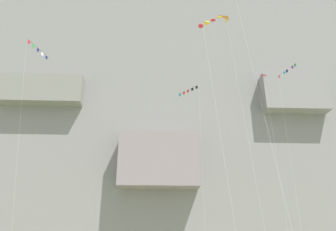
{
  "coord_description": "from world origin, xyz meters",
  "views": [
    {
      "loc": [
        -0.83,
        -6.45,
        2.88
      ],
      "look_at": [
        0.45,
        22.98,
        15.7
      ],
      "focal_mm": 35.54,
      "sensor_mm": 36.0,
      "label": 1
    }
  ],
  "objects_px": {
    "kite_delta_mid_center": "(267,92)",
    "kite_banner_mid_right": "(36,62)",
    "kite_delta_near_cliff": "(230,26)",
    "kite_windsock_low_center": "(207,24)",
    "kite_banner_mid_left": "(288,84)",
    "kite_banner_low_left": "(190,104)"
  },
  "relations": [
    {
      "from": "kite_banner_low_left",
      "to": "kite_delta_near_cliff",
      "type": "relative_size",
      "value": 0.82
    },
    {
      "from": "kite_banner_mid_right",
      "to": "kite_banner_low_left",
      "type": "bearing_deg",
      "value": 14.9
    },
    {
      "from": "kite_banner_mid_left",
      "to": "kite_banner_low_left",
      "type": "relative_size",
      "value": 1.06
    },
    {
      "from": "kite_windsock_low_center",
      "to": "kite_delta_mid_center",
      "type": "height_order",
      "value": "kite_delta_mid_center"
    },
    {
      "from": "kite_banner_low_left",
      "to": "kite_delta_near_cliff",
      "type": "distance_m",
      "value": 12.53
    },
    {
      "from": "kite_delta_mid_center",
      "to": "kite_banner_low_left",
      "type": "bearing_deg",
      "value": -177.27
    },
    {
      "from": "kite_banner_low_left",
      "to": "kite_banner_mid_right",
      "type": "distance_m",
      "value": 22.55
    },
    {
      "from": "kite_banner_mid_right",
      "to": "kite_delta_mid_center",
      "type": "bearing_deg",
      "value": 10.6
    },
    {
      "from": "kite_banner_mid_left",
      "to": "kite_banner_low_left",
      "type": "bearing_deg",
      "value": 166.16
    },
    {
      "from": "kite_windsock_low_center",
      "to": "kite_delta_mid_center",
      "type": "bearing_deg",
      "value": 52.09
    },
    {
      "from": "kite_banner_low_left",
      "to": "kite_delta_near_cliff",
      "type": "height_order",
      "value": "kite_delta_near_cliff"
    },
    {
      "from": "kite_windsock_low_center",
      "to": "kite_banner_low_left",
      "type": "xyz_separation_m",
      "value": [
        -0.46,
        14.52,
        -3.15
      ]
    },
    {
      "from": "kite_banner_mid_right",
      "to": "kite_delta_near_cliff",
      "type": "xyz_separation_m",
      "value": [
        26.19,
        -3.32,
        4.31
      ]
    },
    {
      "from": "kite_delta_mid_center",
      "to": "kite_delta_near_cliff",
      "type": "bearing_deg",
      "value": -128.34
    },
    {
      "from": "kite_windsock_low_center",
      "to": "kite_banner_mid_right",
      "type": "height_order",
      "value": "kite_banner_mid_right"
    },
    {
      "from": "kite_banner_low_left",
      "to": "kite_delta_near_cliff",
      "type": "xyz_separation_m",
      "value": [
        4.6,
        -9.07,
        7.33
      ]
    },
    {
      "from": "kite_delta_mid_center",
      "to": "kite_banner_mid_right",
      "type": "height_order",
      "value": "kite_delta_mid_center"
    },
    {
      "from": "kite_banner_mid_left",
      "to": "kite_delta_near_cliff",
      "type": "xyz_separation_m",
      "value": [
        -9.33,
        -5.64,
        5.56
      ]
    },
    {
      "from": "kite_banner_low_left",
      "to": "kite_banner_mid_right",
      "type": "relative_size",
      "value": 0.91
    },
    {
      "from": "kite_windsock_low_center",
      "to": "kite_banner_mid_left",
      "type": "bearing_deg",
      "value": 39.49
    },
    {
      "from": "kite_delta_near_cliff",
      "to": "kite_windsock_low_center",
      "type": "bearing_deg",
      "value": -127.15
    },
    {
      "from": "kite_windsock_low_center",
      "to": "kite_banner_low_left",
      "type": "height_order",
      "value": "kite_windsock_low_center"
    }
  ]
}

